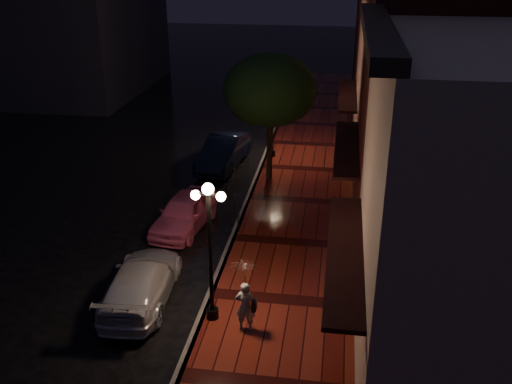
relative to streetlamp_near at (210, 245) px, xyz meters
The scene contains 15 objects.
ground 5.65m from the streetlamp_near, 94.00° to the left, with size 120.00×120.00×0.00m, color black.
sidewalk 5.91m from the streetlamp_near, 69.19° to the left, with size 4.50×60.00×0.15m, color #43100C.
curb 5.61m from the streetlamp_near, 94.00° to the left, with size 0.25×60.00×0.15m, color #595451.
storefront_near 6.92m from the streetlamp_near, ahead, with size 5.00×8.00×8.50m, color gray.
storefront_mid 10.08m from the streetlamp_near, 46.47° to the left, with size 5.00×8.00×11.00m, color #511914.
storefront_far 16.52m from the streetlamp_near, 66.09° to the left, with size 5.00×8.00×9.00m, color #8C5951.
storefront_extra 25.98m from the streetlamp_near, 75.10° to the left, with size 5.00×12.00×10.00m, color #511914.
streetlamp_near is the anchor object (origin of this frame).
streetlamp_far 14.00m from the streetlamp_near, 90.00° to the left, with size 0.96×0.36×4.31m.
street_tree 11.12m from the streetlamp_near, 88.65° to the left, with size 4.16×4.16×5.80m.
pink_car 6.51m from the streetlamp_near, 112.64° to the left, with size 1.63×4.04×1.38m, color #E25D89.
navy_car 12.91m from the streetlamp_near, 100.10° to the left, with size 1.62×4.66×1.54m, color black.
silver_car 3.19m from the streetlamp_near, 162.67° to the left, with size 1.86×4.58×1.33m, color #B7B7C0.
woman_with_umbrella 1.51m from the streetlamp_near, 20.87° to the right, with size 0.91×0.93×2.20m.
parking_meter 5.72m from the streetlamp_near, 92.10° to the left, with size 0.12×0.10×1.16m.
Camera 1 is at (3.71, -18.57, 10.36)m, focal length 40.00 mm.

